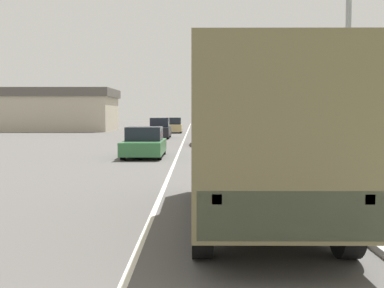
{
  "coord_description": "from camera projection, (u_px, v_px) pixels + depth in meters",
  "views": [
    {
      "loc": [
        0.88,
        -0.43,
        2.1
      ],
      "look_at": [
        0.81,
        10.35,
        1.42
      ],
      "focal_mm": 45.0,
      "sensor_mm": 36.0,
      "label": 1
    }
  ],
  "objects": [
    {
      "name": "military_truck",
      "position": [
        256.0,
        135.0,
        9.11
      ],
      "size": [
        2.39,
        7.44,
        3.08
      ],
      "color": "#474C38",
      "rests_on": "ground"
    },
    {
      "name": "car_second_ahead",
      "position": [
        206.0,
        135.0,
        32.57
      ],
      "size": [
        1.79,
        4.51,
        1.44
      ],
      "color": "maroon",
      "rests_on": "ground"
    },
    {
      "name": "car_nearest_ahead",
      "position": [
        144.0,
        143.0,
        23.33
      ],
      "size": [
        1.89,
        4.47,
        1.46
      ],
      "color": "#336B3D",
      "rests_on": "ground"
    },
    {
      "name": "sidewalk_right",
      "position": [
        238.0,
        138.0,
        40.46
      ],
      "size": [
        1.8,
        120.0,
        0.12
      ],
      "color": "beige",
      "rests_on": "ground"
    },
    {
      "name": "lane_centre_stripe",
      "position": [
        184.0,
        139.0,
        40.49
      ],
      "size": [
        0.12,
        120.0,
        0.0
      ],
      "color": "silver",
      "rests_on": "ground"
    },
    {
      "name": "building_distant",
      "position": [
        56.0,
        110.0,
        59.01
      ],
      "size": [
        14.42,
        9.72,
        5.11
      ],
      "color": "#B2A893",
      "rests_on": "ground"
    },
    {
      "name": "lamp_post",
      "position": [
        340.0,
        31.0,
        12.12
      ],
      "size": [
        1.69,
        0.24,
        6.82
      ],
      "color": "gray",
      "rests_on": "sidewalk_right"
    },
    {
      "name": "grass_strip_right",
      "position": [
        290.0,
        139.0,
        40.43
      ],
      "size": [
        7.0,
        120.0,
        0.02
      ],
      "color": "#6B9347",
      "rests_on": "ground"
    },
    {
      "name": "car_fourth_ahead",
      "position": [
        173.0,
        126.0,
        52.68
      ],
      "size": [
        1.85,
        3.97,
        1.67
      ],
      "color": "tan",
      "rests_on": "ground"
    },
    {
      "name": "car_third_ahead",
      "position": [
        160.0,
        129.0,
        41.24
      ],
      "size": [
        1.75,
        4.78,
        1.75
      ],
      "color": "black",
      "rests_on": "ground"
    },
    {
      "name": "ground_plane",
      "position": [
        184.0,
        139.0,
        40.49
      ],
      "size": [
        180.0,
        180.0,
        0.0
      ],
      "primitive_type": "plane",
      "color": "#565451"
    }
  ]
}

